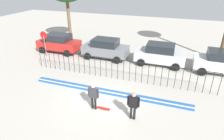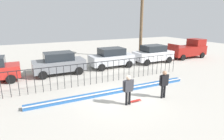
# 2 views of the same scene
# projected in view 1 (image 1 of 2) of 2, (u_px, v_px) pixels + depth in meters

# --- Properties ---
(ground_plane) EXTENTS (60.00, 60.00, 0.00)m
(ground_plane) POSITION_uv_depth(u_px,v_px,m) (102.00, 102.00, 12.19)
(ground_plane) COLOR #ADA89E
(bowl_coping_ledge) EXTENTS (11.00, 0.40, 0.27)m
(bowl_coping_ledge) POSITION_uv_depth(u_px,v_px,m) (108.00, 92.00, 13.08)
(bowl_coping_ledge) COLOR #235699
(bowl_coping_ledge) RESTS_ON ground
(perimeter_fence) EXTENTS (14.04, 0.04, 1.64)m
(perimeter_fence) POSITION_uv_depth(u_px,v_px,m) (118.00, 67.00, 14.55)
(perimeter_fence) COLOR black
(perimeter_fence) RESTS_ON ground
(skateboarder) EXTENTS (0.69, 0.26, 1.71)m
(skateboarder) POSITION_uv_depth(u_px,v_px,m) (93.00, 94.00, 11.17)
(skateboarder) COLOR black
(skateboarder) RESTS_ON ground
(skateboard) EXTENTS (0.80, 0.20, 0.07)m
(skateboard) POSITION_uv_depth(u_px,v_px,m) (103.00, 108.00, 11.54)
(skateboard) COLOR #A51E19
(skateboard) RESTS_ON ground
(camera_operator) EXTENTS (0.69, 0.26, 1.71)m
(camera_operator) POSITION_uv_depth(u_px,v_px,m) (133.00, 103.00, 10.35)
(camera_operator) COLOR black
(camera_operator) RESTS_ON ground
(parked_car_red) EXTENTS (4.30, 2.12, 1.90)m
(parked_car_red) POSITION_uv_depth(u_px,v_px,m) (59.00, 43.00, 20.01)
(parked_car_red) COLOR #B2231E
(parked_car_red) RESTS_ON ground
(parked_car_gray) EXTENTS (4.30, 2.12, 1.90)m
(parked_car_gray) POSITION_uv_depth(u_px,v_px,m) (105.00, 48.00, 18.47)
(parked_car_gray) COLOR slate
(parked_car_gray) RESTS_ON ground
(parked_car_silver) EXTENTS (4.30, 2.12, 1.90)m
(parked_car_silver) POSITION_uv_depth(u_px,v_px,m) (160.00, 54.00, 17.10)
(parked_car_silver) COLOR #B7BABF
(parked_car_silver) RESTS_ON ground
(parked_car_white) EXTENTS (4.30, 2.12, 1.90)m
(parked_car_white) POSITION_uv_depth(u_px,v_px,m) (222.00, 62.00, 15.49)
(parked_car_white) COLOR silver
(parked_car_white) RESTS_ON ground
(stop_sign) EXTENTS (0.76, 0.07, 2.50)m
(stop_sign) POSITION_uv_depth(u_px,v_px,m) (44.00, 40.00, 18.62)
(stop_sign) COLOR slate
(stop_sign) RESTS_ON ground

